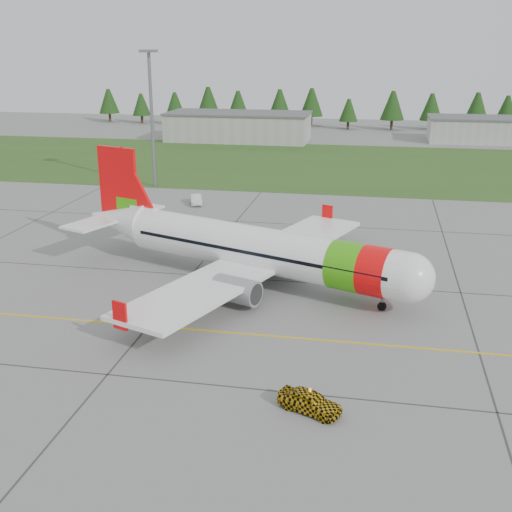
# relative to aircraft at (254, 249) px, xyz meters

# --- Properties ---
(ground) EXTENTS (320.00, 320.00, 0.00)m
(ground) POSITION_rel_aircraft_xyz_m (8.72, -19.21, -3.25)
(ground) COLOR gray
(ground) RESTS_ON ground
(aircraft) EXTENTS (35.67, 33.90, 11.28)m
(aircraft) POSITION_rel_aircraft_xyz_m (0.00, 0.00, 0.00)
(aircraft) COLOR white
(aircraft) RESTS_ON ground
(follow_me_car) EXTENTS (1.89, 2.02, 4.00)m
(follow_me_car) POSITION_rel_aircraft_xyz_m (7.56, -21.15, -1.25)
(follow_me_car) COLOR #DFAC0C
(follow_me_car) RESTS_ON ground
(service_van) EXTENTS (1.83, 1.78, 4.17)m
(service_van) POSITION_rel_aircraft_xyz_m (-13.77, 28.70, -1.17)
(service_van) COLOR silver
(service_van) RESTS_ON ground
(grass_strip) EXTENTS (320.00, 50.00, 0.03)m
(grass_strip) POSITION_rel_aircraft_xyz_m (8.72, 62.79, -3.24)
(grass_strip) COLOR #30561E
(grass_strip) RESTS_ON ground
(taxi_guideline) EXTENTS (120.00, 0.25, 0.02)m
(taxi_guideline) POSITION_rel_aircraft_xyz_m (8.72, -11.21, -3.24)
(taxi_guideline) COLOR gold
(taxi_guideline) RESTS_ON ground
(hangar_west) EXTENTS (32.00, 14.00, 6.00)m
(hangar_west) POSITION_rel_aircraft_xyz_m (-21.28, 90.79, -0.25)
(hangar_west) COLOR #A8A8A3
(hangar_west) RESTS_ON ground
(hangar_east) EXTENTS (24.00, 12.00, 5.20)m
(hangar_east) POSITION_rel_aircraft_xyz_m (33.72, 98.79, -0.65)
(hangar_east) COLOR #A8A8A3
(hangar_east) RESTS_ON ground
(floodlight_mast) EXTENTS (0.50, 0.50, 20.00)m
(floodlight_mast) POSITION_rel_aircraft_xyz_m (-23.28, 38.79, 6.75)
(floodlight_mast) COLOR slate
(floodlight_mast) RESTS_ON ground
(treeline) EXTENTS (160.00, 8.00, 10.00)m
(treeline) POSITION_rel_aircraft_xyz_m (8.72, 118.79, 1.75)
(treeline) COLOR #1C3F14
(treeline) RESTS_ON ground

